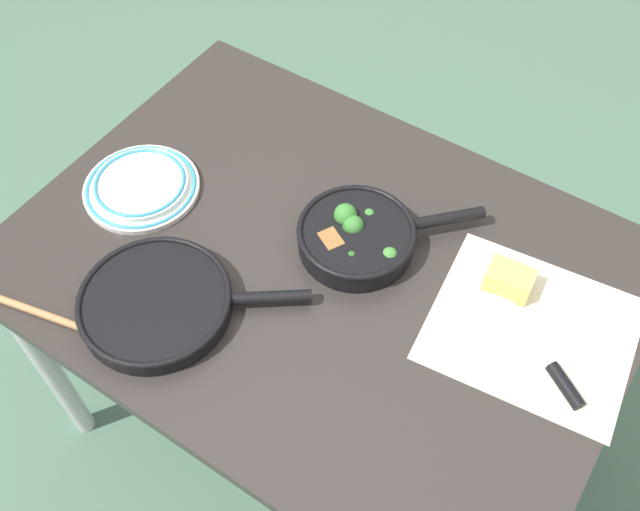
# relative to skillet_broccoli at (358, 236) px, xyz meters

# --- Properties ---
(ground_plane) EXTENTS (14.00, 14.00, 0.00)m
(ground_plane) POSITION_rel_skillet_broccoli_xyz_m (0.04, 0.07, -0.78)
(ground_plane) COLOR #476B56
(dining_table_red) EXTENTS (1.19, 0.87, 0.75)m
(dining_table_red) POSITION_rel_skillet_broccoli_xyz_m (0.04, 0.07, -0.12)
(dining_table_red) COLOR #2D2826
(dining_table_red) RESTS_ON ground_plane
(skillet_broccoli) EXTENTS (0.31, 0.31, 0.07)m
(skillet_broccoli) POSITION_rel_skillet_broccoli_xyz_m (0.00, 0.00, 0.00)
(skillet_broccoli) COLOR black
(skillet_broccoli) RESTS_ON dining_table_red
(skillet_eggs) EXTENTS (0.38, 0.32, 0.04)m
(skillet_eggs) POSITION_rel_skillet_broccoli_xyz_m (0.23, 0.33, -0.01)
(skillet_eggs) COLOR black
(skillet_eggs) RESTS_ON dining_table_red
(wooden_spoon) EXTENTS (0.37, 0.11, 0.02)m
(wooden_spoon) POSITION_rel_skillet_broccoli_xyz_m (0.34, 0.45, -0.02)
(wooden_spoon) COLOR #A87A4C
(wooden_spoon) RESTS_ON dining_table_red
(parchment_sheet) EXTENTS (0.39, 0.35, 0.00)m
(parchment_sheet) POSITION_rel_skillet_broccoli_xyz_m (-0.37, -0.01, -0.03)
(parchment_sheet) COLOR silver
(parchment_sheet) RESTS_ON dining_table_red
(grater_knife) EXTENTS (0.25, 0.18, 0.02)m
(grater_knife) POSITION_rel_skillet_broccoli_xyz_m (-0.41, 0.04, -0.02)
(grater_knife) COLOR silver
(grater_knife) RESTS_ON dining_table_red
(cheese_block) EXTENTS (0.09, 0.07, 0.05)m
(cheese_block) POSITION_rel_skillet_broccoli_xyz_m (-0.29, -0.07, -0.01)
(cheese_block) COLOR #E0C15B
(cheese_block) RESTS_ON dining_table_red
(dinner_plate_stack) EXTENTS (0.24, 0.24, 0.03)m
(dinner_plate_stack) POSITION_rel_skillet_broccoli_xyz_m (0.46, 0.12, -0.02)
(dinner_plate_stack) COLOR silver
(dinner_plate_stack) RESTS_ON dining_table_red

